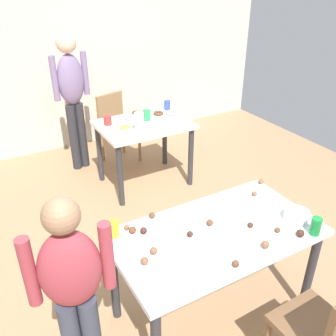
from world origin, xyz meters
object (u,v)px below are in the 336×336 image
object	(u,v)px
person_adult_far	(72,91)
mixing_bowl	(297,216)
dining_table_near	(216,243)
dining_table_far	(144,133)
person_girl_near	(73,288)
pitcher_far	(139,122)
soda_can	(316,226)
chair_far_table	(116,124)
chair_near_table	(328,329)

from	to	relation	value
person_adult_far	mixing_bowl	distance (m)	2.92
dining_table_near	dining_table_far	size ratio (longest dim) A/B	1.37
person_girl_near	pitcher_far	world-z (taller)	person_girl_near
dining_table_far	soda_can	size ratio (longest dim) A/B	8.07
pitcher_far	mixing_bowl	bearing A→B (deg)	-82.25
person_adult_far	person_girl_near	bearing A→B (deg)	-107.08
dining_table_far	person_adult_far	distance (m)	1.00
dining_table_near	dining_table_far	world-z (taller)	same
dining_table_near	person_adult_far	bearing A→B (deg)	92.54
dining_table_near	person_adult_far	distance (m)	2.70
dining_table_near	chair_far_table	size ratio (longest dim) A/B	1.55
dining_table_far	chair_far_table	bearing A→B (deg)	93.66
soda_can	person_adult_far	bearing A→B (deg)	102.15
person_girl_near	mixing_bowl	xyz separation A→B (m)	(1.50, -0.12, -0.01)
pitcher_far	person_adult_far	bearing A→B (deg)	113.09
dining_table_near	mixing_bowl	world-z (taller)	mixing_bowl
dining_table_near	mixing_bowl	xyz separation A→B (m)	(0.54, -0.16, 0.13)
dining_table_near	chair_near_table	bearing A→B (deg)	-73.14
mixing_bowl	pitcher_far	size ratio (longest dim) A/B	0.82
person_girl_near	person_adult_far	size ratio (longest dim) A/B	0.82
person_adult_far	soda_can	xyz separation A→B (m)	(0.65, -3.01, -0.18)
chair_near_table	dining_table_near	bearing A→B (deg)	106.86
person_adult_far	mixing_bowl	world-z (taller)	person_adult_far
person_adult_far	pitcher_far	bearing A→B (deg)	-66.91
dining_table_near	person_girl_near	bearing A→B (deg)	-177.20
chair_near_table	soda_can	xyz separation A→B (m)	(0.30, 0.42, 0.31)
chair_near_table	person_adult_far	bearing A→B (deg)	95.76
dining_table_near	person_girl_near	distance (m)	0.97
chair_far_table	mixing_bowl	xyz separation A→B (m)	(0.17, -2.80, 0.29)
dining_table_far	dining_table_near	bearing A→B (deg)	-102.38
chair_near_table	pitcher_far	xyz separation A→B (m)	(0.06, 2.48, 0.35)
chair_near_table	pitcher_far	world-z (taller)	pitcher_far
chair_near_table	mixing_bowl	bearing A→B (deg)	61.76
person_adult_far	soda_can	distance (m)	3.08
dining_table_near	chair_near_table	xyz separation A→B (m)	(0.23, -0.75, -0.16)
dining_table_far	person_adult_far	world-z (taller)	person_adult_far
chair_far_table	mixing_bowl	size ratio (longest dim) A/B	5.24
chair_near_table	person_girl_near	world-z (taller)	person_girl_near
dining_table_far	chair_far_table	world-z (taller)	chair_far_table
dining_table_far	pitcher_far	xyz separation A→B (m)	(-0.14, -0.19, 0.22)
soda_can	pitcher_far	size ratio (longest dim) A/B	0.61
chair_near_table	person_adult_far	world-z (taller)	person_adult_far
dining_table_near	pitcher_far	xyz separation A→B (m)	(0.28, 1.74, 0.20)
person_girl_near	soda_can	bearing A→B (deg)	-10.75
dining_table_far	person_girl_near	size ratio (longest dim) A/B	0.73
person_girl_near	person_adult_far	xyz separation A→B (m)	(0.84, 2.73, 0.20)
dining_table_far	chair_far_table	size ratio (longest dim) A/B	1.13
mixing_bowl	person_adult_far	bearing A→B (deg)	103.08
dining_table_far	person_girl_near	world-z (taller)	person_girl_near
person_girl_near	soda_can	distance (m)	1.51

